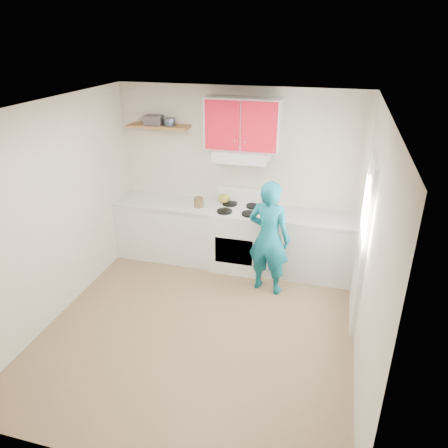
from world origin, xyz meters
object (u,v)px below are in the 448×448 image
(tin, at_px, (169,122))
(crock, at_px, (199,203))
(person, at_px, (269,238))
(kettle, at_px, (224,198))
(stove, at_px, (239,238))

(tin, bearing_deg, crock, -25.15)
(crock, relative_size, person, 0.10)
(tin, bearing_deg, kettle, 1.82)
(kettle, xyz_separation_m, crock, (-0.32, -0.25, -0.01))
(stove, xyz_separation_m, crock, (-0.60, -0.06, 0.52))
(stove, relative_size, crock, 5.56)
(stove, distance_m, kettle, 0.63)
(person, bearing_deg, kettle, -29.23)
(person, bearing_deg, stove, -32.45)
(stove, relative_size, tin, 5.41)
(kettle, bearing_deg, crock, -155.90)
(tin, height_order, kettle, tin)
(tin, height_order, crock, tin)
(tin, distance_m, kettle, 1.36)
(stove, distance_m, tin, 1.97)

